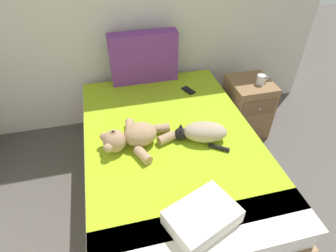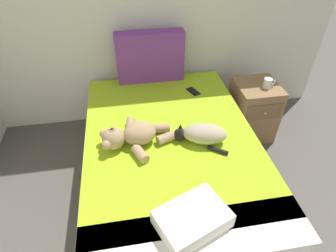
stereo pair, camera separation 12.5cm
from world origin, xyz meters
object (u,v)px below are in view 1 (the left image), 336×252
Objects in this scene: cat at (203,132)px; mug at (261,79)px; teddy_bear at (133,137)px; throw_pillow at (202,217)px; bed at (171,161)px; patterned_cushion at (144,58)px; cell_phone at (188,90)px; nightstand at (247,107)px.

mug is (0.81, 0.59, 0.02)m from cat.
teddy_bear is 0.81m from throw_pillow.
bed is 17.06× the size of mug.
bed is 5.12× the size of throw_pillow.
mug reaches higher than bed.
patterned_cushion is at bearing 91.06° from throw_pillow.
patterned_cushion is 0.55m from cell_phone.
patterned_cushion is 1.17m from mug.
cat reaches higher than nightstand.
patterned_cushion is at bearing 140.91° from cell_phone.
nightstand is at bearing -20.13° from patterned_cushion.
bed is 3.07× the size of patterned_cushion.
patterned_cushion is 5.56× the size of mug.
mug is (1.34, 0.53, 0.02)m from teddy_bear.
mug is at bearing 21.40° from teddy_bear.
bed is 1.21m from mug.
cat reaches higher than cell_phone.
cell_phone is 0.72m from mug.
throw_pillow is 1.66m from mug.
cat is 0.70× the size of nightstand.
teddy_bear is (-0.30, -0.03, 0.36)m from bed.
patterned_cushion is at bearing 92.84° from bed.
cat is 2.57× the size of cell_phone.
cell_phone is (0.64, 0.64, -0.07)m from teddy_bear.
throw_pillow is at bearing -69.16° from teddy_bear.
patterned_cushion is at bearing 159.87° from nightstand.
patterned_cushion reaches higher than throw_pillow.
bed is at bearing -150.62° from nightstand.
bed is at bearing -87.16° from patterned_cushion.
bed is 3.55× the size of teddy_bear.
nightstand is at bearing -5.97° from cell_phone.
teddy_bear is 1.44m from mug.
cat is 0.72m from cell_phone.
throw_pillow is at bearing -129.28° from mug.
teddy_bear reaches higher than throw_pillow.
mug is (1.04, 0.50, 0.38)m from bed.
cat is 1.04m from nightstand.
patterned_cushion reaches higher than nightstand.
patterned_cushion reaches higher than mug.
throw_pillow is at bearing -91.04° from bed.
patterned_cushion is 1.16× the size of teddy_bear.
teddy_bear reaches higher than cell_phone.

